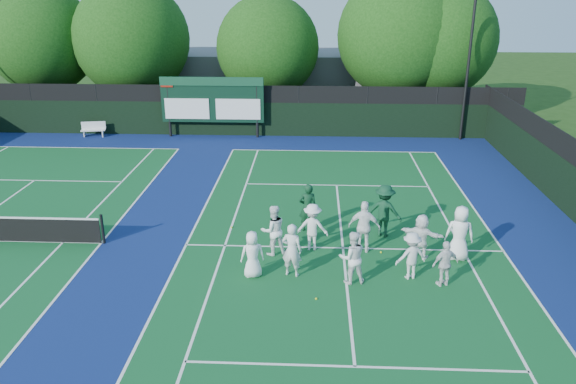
{
  "coord_description": "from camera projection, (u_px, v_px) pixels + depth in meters",
  "views": [
    {
      "loc": [
        -1.08,
        -16.56,
        8.66
      ],
      "look_at": [
        -2.0,
        3.0,
        1.3
      ],
      "focal_mm": 35.0,
      "sensor_mm": 36.0,
      "label": 1
    }
  ],
  "objects": [
    {
      "name": "tennis_ball_3",
      "position": [
        232.0,
        227.0,
        21.0
      ],
      "size": [
        0.07,
        0.07,
        0.07
      ],
      "primitive_type": "sphere",
      "color": "yellow",
      "rests_on": "ground"
    },
    {
      "name": "player_front_3",
      "position": [
        411.0,
        256.0,
        17.22
      ],
      "size": [
        1.12,
        0.84,
        1.53
      ],
      "primitive_type": "imported",
      "rotation": [
        0.0,
        0.0,
        3.44
      ],
      "color": "silver",
      "rests_on": "ground"
    },
    {
      "name": "player_back_1",
      "position": [
        312.0,
        227.0,
        19.08
      ],
      "size": [
        1.15,
        0.77,
        1.66
      ],
      "primitive_type": "imported",
      "rotation": [
        0.0,
        0.0,
        2.99
      ],
      "color": "white",
      "rests_on": "ground"
    },
    {
      "name": "tennis_ball_1",
      "position": [
        381.0,
        252.0,
        19.06
      ],
      "size": [
        0.07,
        0.07,
        0.07
      ],
      "primitive_type": "sphere",
      "color": "yellow",
      "rests_on": "ground"
    },
    {
      "name": "light_pole_right",
      "position": [
        472.0,
        28.0,
        30.62
      ],
      "size": [
        1.2,
        0.3,
        10.12
      ],
      "color": "black",
      "rests_on": "ground"
    },
    {
      "name": "player_back_3",
      "position": [
        421.0,
        236.0,
        18.53
      ],
      "size": [
        1.49,
        1.0,
        1.54
      ],
      "primitive_type": "imported",
      "rotation": [
        0.0,
        0.0,
        2.72
      ],
      "color": "white",
      "rests_on": "ground"
    },
    {
      "name": "ground",
      "position": [
        344.0,
        262.0,
        18.48
      ],
      "size": [
        120.0,
        120.0,
        0.0
      ],
      "primitive_type": "plane",
      "color": "#1B390F",
      "rests_on": "ground"
    },
    {
      "name": "tennis_ball_0",
      "position": [
        316.0,
        299.0,
        16.27
      ],
      "size": [
        0.07,
        0.07,
        0.07
      ],
      "primitive_type": "sphere",
      "color": "yellow",
      "rests_on": "ground"
    },
    {
      "name": "player_front_0",
      "position": [
        252.0,
        254.0,
        17.32
      ],
      "size": [
        0.84,
        0.65,
        1.52
      ],
      "primitive_type": "imported",
      "rotation": [
        0.0,
        0.0,
        3.39
      ],
      "color": "white",
      "rests_on": "ground"
    },
    {
      "name": "coach_left",
      "position": [
        308.0,
        208.0,
        20.51
      ],
      "size": [
        0.73,
        0.55,
        1.82
      ],
      "primitive_type": "imported",
      "rotation": [
        0.0,
        0.0,
        3.32
      ],
      "color": "#0F371E",
      "rests_on": "ground"
    },
    {
      "name": "player_front_4",
      "position": [
        445.0,
        264.0,
        16.8
      ],
      "size": [
        0.93,
        0.64,
        1.47
      ],
      "primitive_type": "imported",
      "rotation": [
        0.0,
        0.0,
        3.5
      ],
      "color": "silver",
      "rests_on": "ground"
    },
    {
      "name": "tree_d",
      "position": [
        402.0,
        38.0,
        34.72
      ],
      "size": [
        7.69,
        7.69,
        9.4
      ],
      "color": "black",
      "rests_on": "ground"
    },
    {
      "name": "court_apron",
      "position": [
        172.0,
        245.0,
        19.68
      ],
      "size": [
        34.0,
        32.0,
        0.01
      ],
      "primitive_type": "cube",
      "color": "navy",
      "rests_on": "ground"
    },
    {
      "name": "clubhouse",
      "position": [
        302.0,
        80.0,
        40.31
      ],
      "size": [
        18.0,
        6.0,
        4.0
      ],
      "primitive_type": "cube",
      "color": "slate",
      "rests_on": "ground"
    },
    {
      "name": "tree_e",
      "position": [
        441.0,
        43.0,
        34.7
      ],
      "size": [
        7.1,
        7.1,
        8.83
      ],
      "color": "black",
      "rests_on": "ground"
    },
    {
      "name": "bench",
      "position": [
        93.0,
        129.0,
        33.31
      ],
      "size": [
        1.44,
        0.63,
        0.88
      ],
      "color": "white",
      "rests_on": "ground"
    },
    {
      "name": "player_front_1",
      "position": [
        292.0,
        250.0,
        17.34
      ],
      "size": [
        0.72,
        0.57,
        1.76
      ],
      "primitive_type": "imported",
      "rotation": [
        0.0,
        0.0,
        2.89
      ],
      "color": "silver",
      "rests_on": "ground"
    },
    {
      "name": "player_back_0",
      "position": [
        273.0,
        230.0,
        18.72
      ],
      "size": [
        1.04,
        0.94,
        1.76
      ],
      "primitive_type": "imported",
      "rotation": [
        0.0,
        0.0,
        3.53
      ],
      "color": "white",
      "rests_on": "ground"
    },
    {
      "name": "tree_a",
      "position": [
        44.0,
        41.0,
        35.81
      ],
      "size": [
        6.88,
        6.88,
        8.7
      ],
      "color": "black",
      "rests_on": "ground"
    },
    {
      "name": "player_back_4",
      "position": [
        460.0,
        233.0,
        18.34
      ],
      "size": [
        1.0,
        0.73,
        1.88
      ],
      "primitive_type": "imported",
      "rotation": [
        0.0,
        0.0,
        3.0
      ],
      "color": "white",
      "rests_on": "ground"
    },
    {
      "name": "tree_b",
      "position": [
        135.0,
        42.0,
        35.56
      ],
      "size": [
        7.28,
        7.28,
        8.89
      ],
      "color": "black",
      "rests_on": "ground"
    },
    {
      "name": "tree_c",
      "position": [
        270.0,
        50.0,
        35.33
      ],
      "size": [
        6.44,
        6.44,
        8.02
      ],
      "color": "black",
      "rests_on": "ground"
    },
    {
      "name": "near_court",
      "position": [
        343.0,
        248.0,
        19.42
      ],
      "size": [
        11.05,
        23.85,
        0.01
      ],
      "color": "#105124",
      "rests_on": "ground"
    },
    {
      "name": "scoreboard",
      "position": [
        212.0,
        100.0,
        32.6
      ],
      "size": [
        6.0,
        0.21,
        3.55
      ],
      "color": "black",
      "rests_on": "ground"
    },
    {
      "name": "tennis_ball_4",
      "position": [
        361.0,
        207.0,
        22.87
      ],
      "size": [
        0.07,
        0.07,
        0.07
      ],
      "primitive_type": "sphere",
      "color": "yellow",
      "rests_on": "ground"
    },
    {
      "name": "coach_right",
      "position": [
        384.0,
        211.0,
        20.05
      ],
      "size": [
        1.42,
        1.09,
        1.95
      ],
      "primitive_type": "imported",
      "rotation": [
        0.0,
        0.0,
        2.81
      ],
      "color": "#0F3921",
      "rests_on": "ground"
    },
    {
      "name": "player_front_2",
      "position": [
        352.0,
        257.0,
        16.94
      ],
      "size": [
        0.92,
        0.78,
        1.69
      ],
      "primitive_type": "imported",
      "rotation": [
        0.0,
        0.0,
        3.32
      ],
      "color": "white",
      "rests_on": "ground"
    },
    {
      "name": "back_fence",
      "position": [
        231.0,
        113.0,
        33.23
      ],
      "size": [
        34.0,
        0.08,
        3.0
      ],
      "color": "black",
      "rests_on": "ground"
    },
    {
      "name": "player_back_2",
      "position": [
        364.0,
        227.0,
        18.88
      ],
      "size": [
        1.14,
        0.66,
        1.83
      ],
      "primitive_type": "imported",
      "rotation": [
        0.0,
        0.0,
        2.93
      ],
      "color": "white",
      "rests_on": "ground"
    }
  ]
}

